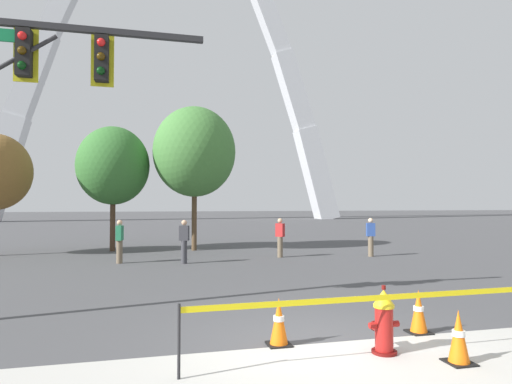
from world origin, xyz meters
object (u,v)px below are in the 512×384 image
Objects in this scene: fire_hydrant at (384,321)px; traffic_cone_by_hydrant at (419,312)px; traffic_cone_curb_edge at (279,322)px; pedestrian_walking_right at (120,241)px; pedestrian_standing_center at (184,241)px; monument_arch at (172,70)px; pedestrian_near_trees at (371,237)px; pedestrian_walking_left at (280,237)px; traffic_signal_gantry at (8,103)px; traffic_cone_mid_sidewalk at (459,337)px.

fire_hydrant is 1.36× the size of traffic_cone_by_hydrant.
traffic_cone_curb_edge is 10.59m from pedestrian_walking_right.
pedestrian_standing_center is (-2.15, 10.22, 0.35)m from fire_hydrant.
monument_arch reaches higher than pedestrian_near_trees.
pedestrian_walking_right is (-4.45, 10.83, 0.35)m from fire_hydrant.
pedestrian_walking_left reaches higher than traffic_cone_curb_edge.
fire_hydrant is at bearing -99.15° from pedestrian_walking_left.
fire_hydrant is at bearing -67.68° from pedestrian_walking_right.
traffic_signal_gantry is 3.77× the size of pedestrian_near_trees.
traffic_cone_by_hydrant is at bearing -87.93° from monument_arch.
pedestrian_walking_left is at bearing 73.09° from traffic_cone_curb_edge.
traffic_cone_by_hydrant is 0.46× the size of pedestrian_standing_center.
pedestrian_standing_center is (3.79, 7.02, -3.25)m from traffic_signal_gantry.
pedestrian_standing_center is 1.00× the size of pedestrian_walking_right.
fire_hydrant is 11.91m from pedestrian_near_trees.
fire_hydrant reaches higher than traffic_cone_curb_edge.
pedestrian_standing_center is at bearing 101.86° from fire_hydrant.
traffic_cone_curb_edge is at bearing 148.90° from traffic_cone_mid_sidewalk.
monument_arch is (-0.79, 52.79, 19.73)m from fire_hydrant.
traffic_cone_curb_edge is at bearing -85.40° from pedestrian_standing_center.
pedestrian_standing_center is at bearing 61.61° from traffic_signal_gantry.
pedestrian_walking_left is at bearing 2.96° from pedestrian_walking_right.
monument_arch is 46.79m from pedestrian_standing_center.
fire_hydrant reaches higher than traffic_cone_by_hydrant.
traffic_cone_curb_edge is at bearing -106.91° from pedestrian_walking_left.
traffic_cone_mid_sidewalk is 11.80m from pedestrian_walking_left.
fire_hydrant is 11.30m from pedestrian_walking_left.
traffic_cone_mid_sidewalk is 11.22m from pedestrian_standing_center.
traffic_cone_curb_edge is 0.46× the size of pedestrian_near_trees.
fire_hydrant is 0.17× the size of traffic_signal_gantry.
pedestrian_near_trees reaches higher than fire_hydrant.
traffic_signal_gantry reaches higher than traffic_cone_curb_edge.
pedestrian_near_trees is (6.33, -42.25, -19.38)m from monument_arch.
pedestrian_walking_left is at bearing -86.44° from monument_arch.
fire_hydrant is 1.33m from traffic_cone_by_hydrant.
pedestrian_walking_right is (-2.30, 0.61, 0.00)m from pedestrian_standing_center.
traffic_cone_mid_sidewalk is 12.58m from pedestrian_walking_right.
pedestrian_near_trees is at bearing 62.30° from fire_hydrant.
pedestrian_walking_left is (1.80, 11.15, 0.35)m from fire_hydrant.
traffic_cone_by_hydrant and traffic_cone_mid_sidewalk have the same top height.
pedestrian_walking_left is (7.73, 7.95, -3.25)m from traffic_signal_gantry.
traffic_cone_curb_edge is 55.74m from monument_arch.
traffic_signal_gantry is 11.56m from pedestrian_walking_left.
traffic_signal_gantry reaches higher than fire_hydrant.
traffic_cone_by_hydrant is at bearing -114.42° from pedestrian_near_trees.
pedestrian_walking_right reaches higher than traffic_cone_mid_sidewalk.
traffic_signal_gantry is at bearing -101.08° from pedestrian_walking_right.
monument_arch reaches higher than traffic_cone_by_hydrant.
traffic_signal_gantry reaches higher than pedestrian_standing_center.
traffic_cone_curb_edge is at bearing -125.11° from pedestrian_near_trees.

